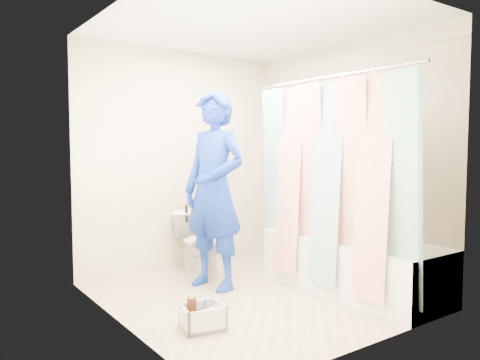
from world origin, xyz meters
TOP-DOWN VIEW (x-y plane):
  - floor at (0.00, 0.00)m, footprint 2.60×2.60m
  - ceiling at (0.00, 0.00)m, footprint 2.40×2.60m
  - wall_back at (0.00, 1.30)m, footprint 2.40×0.02m
  - wall_front at (0.00, -1.30)m, footprint 2.40×0.02m
  - wall_left at (-1.20, 0.00)m, footprint 0.02×2.60m
  - wall_right at (1.20, 0.00)m, footprint 0.02×2.60m
  - bathtub at (0.85, -0.43)m, footprint 0.70×1.75m
  - curtain_rod at (0.52, -0.43)m, footprint 0.02×1.90m
  - shower_curtain at (0.52, -0.43)m, footprint 0.06×1.75m
  - toilet at (0.01, 0.91)m, footprint 0.40×0.66m
  - tank_lid at (0.00, 0.81)m, footprint 0.41×0.19m
  - tank_internals at (-0.02, 1.09)m, footprint 0.16×0.05m
  - plumber at (-0.12, 0.43)m, footprint 0.62×0.78m
  - cleaning_caddy at (-0.74, -0.41)m, footprint 0.35×0.30m

SIDE VIEW (x-z plane):
  - floor at x=0.00m, z-range 0.00..0.00m
  - cleaning_caddy at x=-0.74m, z-range -0.03..0.20m
  - bathtub at x=0.85m, z-range 0.02..0.52m
  - toilet at x=0.01m, z-range 0.00..0.66m
  - tank_lid at x=0.00m, z-range 0.37..0.40m
  - tank_internals at x=-0.02m, z-range 0.54..0.76m
  - plumber at x=-0.12m, z-range 0.00..1.88m
  - shower_curtain at x=0.52m, z-range 0.12..1.92m
  - wall_back at x=0.00m, z-range 0.00..2.40m
  - wall_front at x=0.00m, z-range 0.00..2.40m
  - wall_left at x=-1.20m, z-range 0.00..2.40m
  - wall_right at x=1.20m, z-range 0.00..2.40m
  - curtain_rod at x=0.52m, z-range 1.94..1.96m
  - ceiling at x=0.00m, z-range 2.39..2.41m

